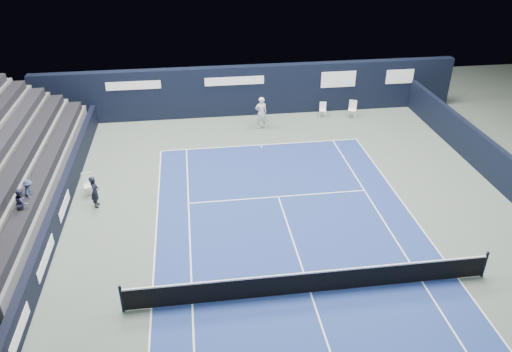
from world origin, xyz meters
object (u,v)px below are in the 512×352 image
at_px(folding_chair_back_b, 352,108).
at_px(line_judge_chair, 88,182).
at_px(folding_chair_back_a, 323,108).
at_px(tennis_net, 311,282).
at_px(tennis_player, 261,113).

distance_m(folding_chair_back_b, line_judge_chair, 16.50).
distance_m(folding_chair_back_a, tennis_net, 16.06).
bearing_deg(folding_chair_back_a, folding_chair_back_b, 2.23).
distance_m(folding_chair_back_a, line_judge_chair, 15.08).
bearing_deg(line_judge_chair, folding_chair_back_a, 13.67).
relative_size(folding_chair_back_b, tennis_player, 0.55).
bearing_deg(folding_chair_back_a, tennis_player, -150.03).
relative_size(tennis_net, tennis_player, 6.67).
bearing_deg(tennis_player, tennis_net, -91.38).
bearing_deg(folding_chair_back_b, line_judge_chair, -130.85).
xyz_separation_m(line_judge_chair, tennis_net, (8.62, -7.85, -0.11)).
height_order(folding_chair_back_a, line_judge_chair, line_judge_chair).
distance_m(tennis_net, tennis_player, 14.21).
height_order(folding_chair_back_b, line_judge_chair, line_judge_chair).
height_order(folding_chair_back_a, folding_chair_back_b, folding_chair_back_b).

